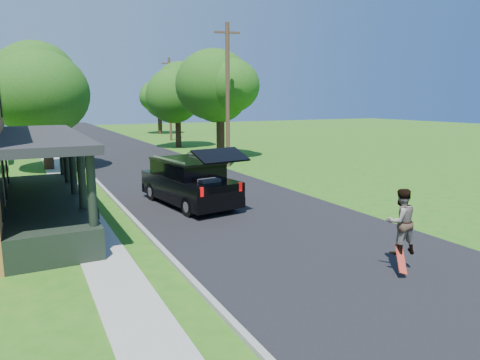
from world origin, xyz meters
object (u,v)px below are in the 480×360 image
skateboarder (400,221)px  tree_right_near (219,81)px  black_suv (189,182)px  utility_pole_near (228,94)px

skateboarder → tree_right_near: bearing=-93.3°
black_suv → skateboarder: (2.28, -8.92, 0.32)m
skateboarder → tree_right_near: (4.94, 21.90, 4.35)m
black_suv → tree_right_near: (7.22, 12.98, 4.67)m
black_suv → skateboarder: bearing=-83.9°
black_suv → skateboarder: size_ratio=3.38×
black_suv → utility_pole_near: 11.19m
skateboarder → utility_pole_near: utility_pole_near is taller
skateboarder → tree_right_near: size_ratio=0.20×
tree_right_near → utility_pole_near: size_ratio=0.95×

